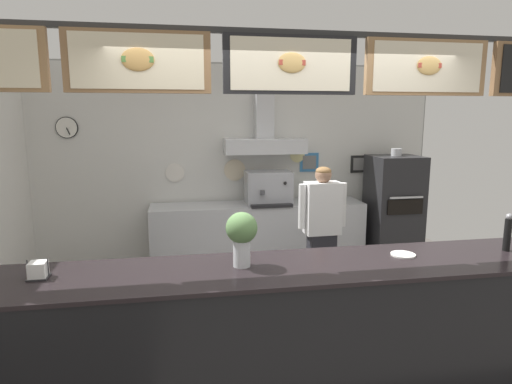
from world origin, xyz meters
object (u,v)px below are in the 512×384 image
Objects in this scene: espresso_machine at (268,188)px; napkin_holder at (38,271)px; basil_vase at (242,235)px; potted_oregano at (315,191)px; condiment_plate at (403,255)px; potted_basil at (336,194)px; pizza_oven at (393,211)px; shop_worker at (322,232)px; pepper_grinder at (508,232)px.

espresso_machine reaches higher than napkin_holder.
napkin_holder is (-1.33, 0.00, -0.18)m from basil_vase.
condiment_plate is (-0.18, -2.72, -0.01)m from potted_oregano.
condiment_plate is at bearing -99.81° from potted_basil.
pizza_oven is 6.66× the size of potted_oregano.
pizza_oven is 4.19× the size of basil_vase.
napkin_holder is at bearing -146.04° from pizza_oven.
potted_basil is (0.62, 1.24, 0.18)m from shop_worker.
pizza_oven is at bearing 81.28° from pepper_grinder.
pizza_oven is 8.83× the size of potted_basil.
basil_vase is at bearing 179.78° from pepper_grinder.
espresso_machine reaches higher than pepper_grinder.
napkin_holder is (-2.74, -2.74, 0.03)m from potted_oregano.
pepper_grinder is (2.08, -0.01, -0.08)m from basil_vase.
potted_basil is at bearing 80.19° from condiment_plate.
basil_vase reaches higher than napkin_holder.
potted_basil is at bearing -117.89° from shop_worker.
napkin_holder is (-3.03, -2.71, 0.07)m from potted_basil.
potted_oregano reaches higher than condiment_plate.
pepper_grinder is at bearing -63.42° from espresso_machine.
napkin_holder reaches higher than condiment_plate.
pepper_grinder is at bearing -81.96° from potted_basil.
condiment_plate is (-0.46, -2.68, 0.03)m from potted_basil.
pizza_oven is 4.60m from napkin_holder.
basil_vase reaches higher than potted_oregano.
pizza_oven is at bearing -10.39° from potted_basil.
potted_oregano is (-1.07, 0.18, 0.28)m from pizza_oven.
condiment_plate is (0.15, -1.44, 0.21)m from shop_worker.
espresso_machine is (-1.74, 0.12, 0.35)m from pizza_oven.
shop_worker reaches higher than condiment_plate.
potted_basil is 0.62× the size of pepper_grinder.
pepper_grinder is at bearing -98.72° from pizza_oven.
basil_vase reaches higher than condiment_plate.
napkin_holder is at bearing 179.84° from pepper_grinder.
condiment_plate is 0.86m from pepper_grinder.
basil_vase reaches higher than espresso_machine.
shop_worker is 6.30× the size of potted_oregano.
espresso_machine is 2.79m from basil_vase.
potted_basil is 1.39× the size of napkin_holder.
napkin_holder is at bearing -127.60° from espresso_machine.
pizza_oven is 1.78m from espresso_machine.
pepper_grinder is at bearing -76.29° from potted_oregano.
condiment_plate is (-1.24, -2.54, 0.26)m from pizza_oven.
espresso_machine is 0.97m from potted_basil.
espresso_machine is 0.68m from potted_oregano.
condiment_plate is at bearing 94.67° from shop_worker.
espresso_machine is 4.52× the size of napkin_holder.
potted_oregano is 3.09m from basil_vase.
basil_vase is at bearing -0.07° from napkin_holder.
pizza_oven is 5.45× the size of pepper_grinder.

